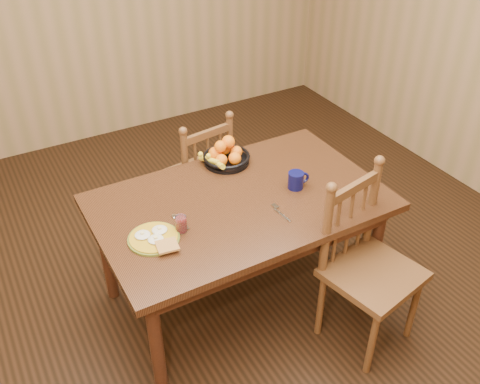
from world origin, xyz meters
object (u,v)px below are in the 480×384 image
chair_near (367,267)px  breakfast_plate (154,238)px  dining_table (240,211)px  fruit_bowl (225,155)px  chair_far (197,178)px  coffee_mug (296,180)px

chair_near → breakfast_plate: bearing=142.6°
dining_table → chair_near: chair_near is taller
fruit_bowl → chair_far: bearing=98.3°
dining_table → fruit_bowl: (0.11, 0.38, 0.14)m
chair_near → fruit_bowl: (-0.35, 0.96, 0.30)m
breakfast_plate → chair_far: bearing=52.8°
dining_table → chair_near: bearing=-51.4°
breakfast_plate → chair_near: bearing=-25.8°
dining_table → coffee_mug: coffee_mug is taller
breakfast_plate → coffee_mug: (0.89, 0.04, 0.04)m
fruit_bowl → dining_table: bearing=-106.5°
breakfast_plate → dining_table: bearing=9.7°
chair_far → chair_near: 1.36m
dining_table → chair_far: size_ratio=1.69×
chair_near → coffee_mug: size_ratio=7.65×
chair_far → fruit_bowl: chair_far is taller
coffee_mug → fruit_bowl: fruit_bowl is taller
fruit_bowl → coffee_mug: bearing=-62.7°
fruit_bowl → chair_near: bearing=-70.0°
coffee_mug → chair_far: bearing=109.6°
dining_table → chair_far: 0.74m
chair_far → chair_near: size_ratio=0.92×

